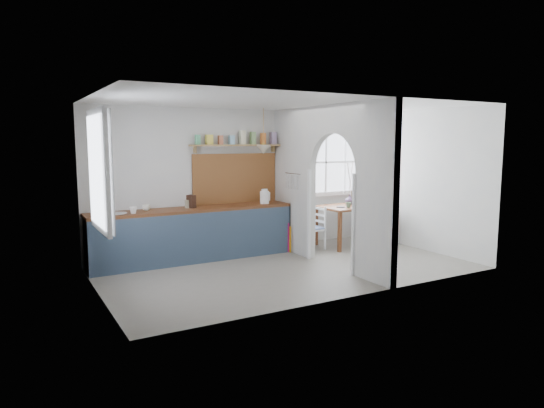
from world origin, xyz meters
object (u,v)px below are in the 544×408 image
dining_table (350,225)px  chair_right (387,218)px  chair_left (313,228)px  vase (350,199)px  kettle (265,196)px

dining_table → chair_right: chair_right is taller
chair_left → vase: bearing=93.8°
dining_table → kettle: (-1.74, 0.30, 0.64)m
dining_table → chair_left: (-0.84, 0.06, 0.02)m
kettle → vase: (1.85, -0.13, -0.16)m
chair_left → chair_right: bearing=86.8°
vase → dining_table: bearing=-122.5°
dining_table → vase: vase is taller
chair_left → dining_table: bearing=83.2°
dining_table → kettle: size_ratio=4.67×
dining_table → chair_left: chair_left is taller
vase → chair_right: bearing=-8.3°
chair_right → kettle: size_ratio=3.34×
chair_right → vase: 0.98m
chair_left → chair_right: chair_right is taller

